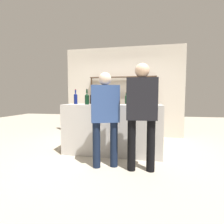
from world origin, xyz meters
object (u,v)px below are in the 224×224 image
object	(u,v)px
counter_bottle_2	(92,98)
customer_right	(142,109)
counter_bottle_1	(87,99)
cork_jar	(107,101)
ice_bucket	(97,99)
counter_bottle_5	(95,99)
counter_bottle_0	(76,98)
counter_bottle_3	(130,98)
counter_bottle_4	(114,98)
customer_center	(105,113)

from	to	relation	value
counter_bottle_2	customer_right	size ratio (longest dim) A/B	0.18
counter_bottle_1	cork_jar	size ratio (longest dim) A/B	2.14
ice_bucket	customer_right	distance (m)	1.19
counter_bottle_5	ice_bucket	world-z (taller)	counter_bottle_5
counter_bottle_1	counter_bottle_5	distance (m)	0.23
cork_jar	customer_right	distance (m)	0.94
cork_jar	counter_bottle_0	bearing A→B (deg)	164.32
counter_bottle_3	ice_bucket	size ratio (longest dim) A/B	1.52
counter_bottle_1	counter_bottle_2	world-z (taller)	counter_bottle_1
counter_bottle_4	counter_bottle_5	bearing A→B (deg)	152.98
counter_bottle_1	customer_right	size ratio (longest dim) A/B	0.18
counter_bottle_4	counter_bottle_5	size ratio (longest dim) A/B	1.10
counter_bottle_3	counter_bottle_0	bearing A→B (deg)	-177.22
cork_jar	customer_center	world-z (taller)	customer_center
counter_bottle_3	counter_bottle_4	bearing A→B (deg)	-135.80
counter_bottle_4	cork_jar	world-z (taller)	counter_bottle_4
counter_bottle_1	customer_center	size ratio (longest dim) A/B	0.20
counter_bottle_0	customer_right	distance (m)	1.71
counter_bottle_1	ice_bucket	world-z (taller)	counter_bottle_1
counter_bottle_4	counter_bottle_2	bearing A→B (deg)	148.83
counter_bottle_3	counter_bottle_5	bearing A→B (deg)	-177.71
counter_bottle_1	ice_bucket	bearing A→B (deg)	7.50
counter_bottle_5	customer_center	size ratio (longest dim) A/B	0.18
counter_bottle_2	cork_jar	xyz separation A→B (m)	(0.44, -0.36, -0.05)
counter_bottle_0	counter_bottle_3	world-z (taller)	counter_bottle_3
counter_bottle_0	customer_center	world-z (taller)	customer_center
counter_bottle_5	cork_jar	bearing A→B (deg)	-36.68
counter_bottle_1	counter_bottle_4	xyz separation A→B (m)	(0.61, -0.05, 0.00)
ice_bucket	customer_center	size ratio (longest dim) A/B	0.15
counter_bottle_1	counter_bottle_4	bearing A→B (deg)	-4.84
counter_bottle_5	customer_center	distance (m)	0.94
customer_center	counter_bottle_1	bearing A→B (deg)	22.89
customer_right	counter_bottle_4	bearing A→B (deg)	39.47
counter_bottle_2	customer_center	world-z (taller)	customer_center
counter_bottle_0	cork_jar	xyz separation A→B (m)	(0.78, -0.22, -0.06)
counter_bottle_3	ice_bucket	xyz separation A→B (m)	(-0.68, -0.20, -0.02)
customer_center	customer_right	world-z (taller)	customer_right
counter_bottle_5	ice_bucket	size ratio (longest dim) A/B	1.23
ice_bucket	customer_center	xyz separation A→B (m)	(0.33, -0.63, -0.24)
counter_bottle_4	ice_bucket	world-z (taller)	counter_bottle_4
ice_bucket	customer_right	world-z (taller)	customer_right
counter_bottle_1	counter_bottle_5	bearing A→B (deg)	57.99
counter_bottle_2	counter_bottle_3	size ratio (longest dim) A/B	0.86
counter_bottle_2	counter_bottle_4	xyz separation A→B (m)	(0.60, -0.36, 0.00)
counter_bottle_4	customer_center	bearing A→B (deg)	-96.68
cork_jar	counter_bottle_1	bearing A→B (deg)	173.41
counter_bottle_4	ice_bucket	distance (m)	0.41
counter_bottle_0	counter_bottle_4	xyz separation A→B (m)	(0.93, -0.22, -0.00)
counter_bottle_0	counter_bottle_4	bearing A→B (deg)	-13.17
counter_bottle_0	customer_center	xyz separation A→B (m)	(0.87, -0.77, -0.25)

